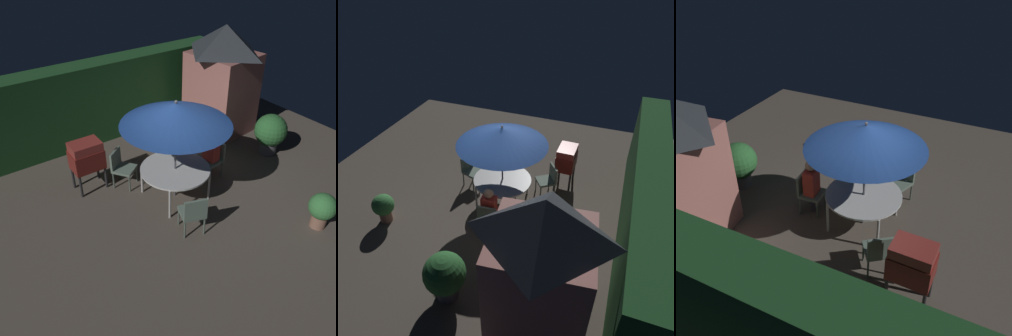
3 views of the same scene
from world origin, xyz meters
The scene contains 12 objects.
ground_plane centered at (0.00, 0.00, 0.00)m, with size 11.00×11.00×0.00m, color brown.
hedge_backdrop centered at (0.00, 3.50, 1.08)m, with size 7.19×0.74×2.16m.
garden_shed centered at (2.77, 1.90, 1.52)m, with size 1.77×1.91×2.97m.
patio_table centered at (-0.22, 0.07, 0.69)m, with size 1.52×1.52×0.74m.
patio_umbrella centered at (-0.22, 0.07, 2.03)m, with size 2.27×2.27×2.32m.
bbq_grill centered at (-1.63, 1.46, 0.85)m, with size 0.71×0.51×1.20m.
chair_near_shed centered at (0.99, 0.18, 0.52)m, with size 0.50×0.50×0.90m.
chair_far_side centered at (-0.97, 1.14, 0.52)m, with size 0.64×0.64×0.90m.
chair_toward_hedge centered at (-0.64, -1.07, 0.52)m, with size 0.59×0.60×0.90m.
potted_plant_by_shed centered at (1.53, -2.42, 0.46)m, with size 0.55×0.55×0.79m.
potted_plant_by_grill centered at (2.89, 0.09, 0.62)m, with size 0.84×0.84×1.09m.
person_in_red centered at (0.91, 0.18, 0.78)m, with size 0.27×0.36×1.26m.
Camera 2 is at (6.22, 2.61, 5.94)m, focal length 35.30 mm.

